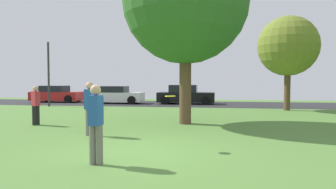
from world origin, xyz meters
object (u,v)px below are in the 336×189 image
Objects in this scene: birch_tree_lone at (185,1)px; parked_car_red at (56,95)px; person_catcher at (36,104)px; frisbee_disc at (170,96)px; maple_tree_near at (288,46)px; parked_car_black at (186,95)px; parked_car_white at (116,95)px; person_walking at (96,120)px; street_lamp_post at (49,74)px; person_bystander at (90,106)px.

birch_tree_lone is 1.81× the size of parked_car_red.
parked_car_red is (-6.20, 12.61, -0.22)m from person_catcher.
parked_car_red is at bearing 127.31° from frisbee_disc.
parked_car_red is (-17.62, 4.53, -3.23)m from maple_tree_near.
parked_car_red is 11.01m from parked_car_black.
parked_car_red is 1.01× the size of parked_car_white.
person_walking is (4.66, -5.10, 0.08)m from person_catcher.
parked_car_red is 0.94× the size of street_lamp_post.
person_bystander is (3.13, -1.90, 0.11)m from person_catcher.
person_catcher reaches higher than frisbee_disc.
maple_tree_near is 1.29× the size of parked_car_black.
frisbee_disc is (-5.43, -11.46, -2.49)m from maple_tree_near.
person_walking is (1.54, -3.20, -0.03)m from person_bystander.
maple_tree_near is 1.26× the size of street_lamp_post.
maple_tree_near is 14.30m from person_catcher.
frisbee_disc is at bearing -108.70° from person_bystander.
maple_tree_near is 0.75× the size of birch_tree_lone.
parked_car_black reaches higher than frisbee_disc.
birch_tree_lone is 1.74× the size of parked_car_black.
maple_tree_near is 1.36× the size of parked_car_white.
person_walking is at bearing -18.10° from person_catcher.
person_catcher is 0.38× the size of parked_car_white.
parked_car_white is at bearing 113.52° from frisbee_disc.
birch_tree_lone reaches higher than person_catcher.
frisbee_disc reaches higher than parked_car_red.
parked_car_white is (-3.82, 13.86, -0.33)m from person_bystander.
person_catcher reaches higher than parked_car_white.
person_bystander reaches higher than person_catcher.
parked_car_black is 0.98× the size of street_lamp_post.
street_lamp_post is (-3.73, -3.51, 1.61)m from parked_car_white.
person_bystander is 1.03× the size of person_walking.
maple_tree_near reaches higher than street_lamp_post.
birch_tree_lone is at bearing 91.05° from frisbee_disc.
person_catcher is 6.91m from person_walking.
person_walking is 0.40× the size of parked_car_red.
parked_car_black is at bearing 22.77° from street_lamp_post.
birch_tree_lone is 4.51× the size of person_walking.
person_walking is 17.43m from parked_car_black.
person_bystander is 0.39× the size of street_lamp_post.
person_catcher reaches higher than parked_car_red.
maple_tree_near is 3.62× the size of person_catcher.
maple_tree_near is 12.92m from frisbee_disc.
person_catcher is 13.23m from parked_car_black.
birch_tree_lone is 7.35m from person_catcher.
maple_tree_near reaches higher than parked_car_white.
person_bystander is at bearing -129.75° from maple_tree_near.
parked_car_red is 5.55m from parked_car_white.
birch_tree_lone is 5.88m from person_bystander.
maple_tree_near is at bearing -1.36° from street_lamp_post.
maple_tree_near is 3.27× the size of person_bystander.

